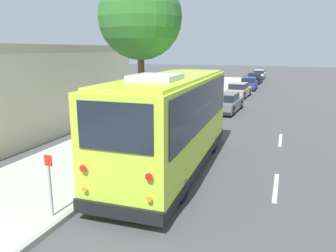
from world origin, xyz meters
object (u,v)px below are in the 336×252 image
(shuttle_bus, at_px, (171,118))
(street_tree, at_px, (141,12))
(parked_sedan_black, at_px, (254,79))
(parked_sedan_gray, at_px, (226,103))
(sign_post_far, at_px, (83,172))
(parked_sedan_tan, at_px, (239,91))
(parked_sedan_blue, at_px, (249,84))
(sign_post_near, at_px, (50,185))
(parked_sedan_white, at_px, (259,75))

(shuttle_bus, height_order, street_tree, street_tree)
(shuttle_bus, bearing_deg, parked_sedan_black, -1.44)
(parked_sedan_gray, height_order, sign_post_far, sign_post_far)
(parked_sedan_gray, height_order, parked_sedan_tan, parked_sedan_tan)
(parked_sedan_gray, distance_m, parked_sedan_black, 20.93)
(parked_sedan_blue, relative_size, sign_post_near, 2.55)
(parked_sedan_tan, bearing_deg, parked_sedan_white, 3.87)
(parked_sedan_blue, relative_size, street_tree, 0.52)
(parked_sedan_black, relative_size, parked_sedan_white, 0.97)
(street_tree, bearing_deg, parked_sedan_white, -3.94)
(parked_sedan_blue, height_order, parked_sedan_black, parked_sedan_blue)
(parked_sedan_tan, bearing_deg, sign_post_near, -178.93)
(parked_sedan_blue, bearing_deg, street_tree, 172.65)
(shuttle_bus, bearing_deg, parked_sedan_gray, -1.10)
(parked_sedan_white, bearing_deg, shuttle_bus, -178.67)
(shuttle_bus, relative_size, parked_sedan_white, 1.97)
(parked_sedan_white, xyz_separation_m, sign_post_near, (-44.86, 1.44, 0.38))
(parked_sedan_white, bearing_deg, parked_sedan_blue, -178.65)
(sign_post_near, bearing_deg, parked_sedan_black, -2.22)
(parked_sedan_gray, xyz_separation_m, parked_sedan_black, (20.93, 0.03, -0.01))
(parked_sedan_gray, distance_m, sign_post_near, 16.87)
(parked_sedan_black, bearing_deg, sign_post_far, 179.85)
(street_tree, relative_size, sign_post_near, 4.93)
(shuttle_bus, xyz_separation_m, sign_post_near, (-4.61, 1.63, -0.93))
(parked_sedan_tan, distance_m, parked_sedan_blue, 6.55)
(shuttle_bus, height_order, parked_sedan_blue, shuttle_bus)
(parked_sedan_white, distance_m, sign_post_near, 44.88)
(shuttle_bus, xyz_separation_m, sign_post_far, (-3.20, 1.63, -1.11))
(parked_sedan_white, bearing_deg, parked_sedan_tan, -179.26)
(parked_sedan_blue, distance_m, street_tree, 23.41)
(shuttle_bus, relative_size, parked_sedan_black, 2.03)
(sign_post_near, bearing_deg, sign_post_far, 0.00)
(parked_sedan_white, height_order, street_tree, street_tree)
(parked_sedan_gray, xyz_separation_m, sign_post_near, (-16.80, 1.49, 0.38))
(parked_sedan_gray, height_order, parked_sedan_blue, parked_sedan_blue)
(parked_sedan_white, height_order, sign_post_far, sign_post_far)
(parked_sedan_black, distance_m, sign_post_near, 37.75)
(parked_sedan_tan, relative_size, sign_post_near, 2.75)
(parked_sedan_blue, distance_m, parked_sedan_white, 14.07)
(street_tree, distance_m, sign_post_near, 9.63)
(shuttle_bus, relative_size, street_tree, 1.10)
(shuttle_bus, distance_m, parked_sedan_white, 40.27)
(parked_sedan_blue, distance_m, sign_post_near, 30.82)
(parked_sedan_black, bearing_deg, street_tree, 177.23)
(parked_sedan_black, relative_size, street_tree, 0.55)
(street_tree, xyz_separation_m, sign_post_far, (-6.74, -1.09, -5.18))
(parked_sedan_gray, xyz_separation_m, street_tree, (-8.64, 2.58, 5.38))
(parked_sedan_gray, relative_size, parked_sedan_white, 1.03)
(shuttle_bus, relative_size, sign_post_near, 5.45)
(shuttle_bus, distance_m, sign_post_near, 4.98)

